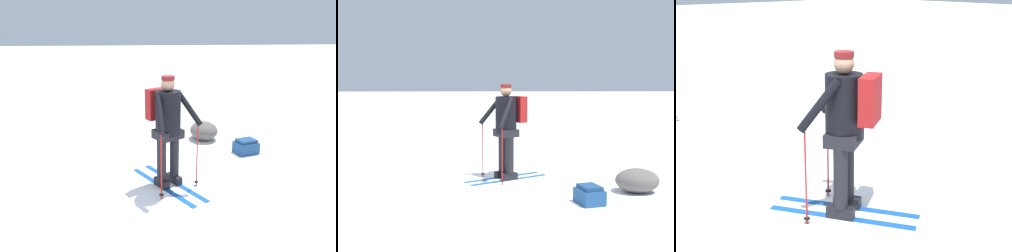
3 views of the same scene
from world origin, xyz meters
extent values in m
plane|color=white|center=(0.00, 0.00, 0.00)|extent=(80.00, 80.00, 0.00)
cube|color=#144C9E|center=(-0.70, -0.12, 0.01)|extent=(1.43, 0.93, 0.01)
cube|color=black|center=(-0.70, -0.12, 0.07)|extent=(0.31, 0.25, 0.12)
cylinder|color=black|center=(-0.70, -0.12, 0.50)|extent=(0.15, 0.15, 0.74)
cube|color=#144C9E|center=(-0.56, -0.34, 0.01)|extent=(1.43, 0.93, 0.01)
cube|color=black|center=(-0.56, -0.34, 0.07)|extent=(0.31, 0.25, 0.12)
cylinder|color=black|center=(-0.56, -0.34, 0.50)|extent=(0.15, 0.15, 0.74)
cube|color=black|center=(-0.63, -0.23, 0.87)|extent=(0.49, 0.52, 0.14)
cylinder|color=black|center=(-0.63, -0.23, 1.21)|extent=(0.39, 0.39, 0.67)
sphere|color=tan|center=(-0.63, -0.23, 1.65)|extent=(0.21, 0.21, 0.21)
cylinder|color=maroon|center=(-0.63, -0.23, 1.74)|extent=(0.20, 0.20, 0.06)
cube|color=maroon|center=(-0.86, -0.38, 1.30)|extent=(0.33, 0.40, 0.49)
cylinder|color=red|center=(-0.56, 0.22, 0.54)|extent=(0.02, 0.02, 1.08)
cylinder|color=black|center=(-0.56, 0.22, 0.06)|extent=(0.07, 0.07, 0.01)
cylinder|color=black|center=(-0.63, 0.09, 1.27)|extent=(0.30, 0.44, 0.54)
cylinder|color=red|center=(-0.19, -0.37, 0.54)|extent=(0.02, 0.02, 1.08)
cylinder|color=black|center=(-0.19, -0.37, 0.06)|extent=(0.07, 0.07, 0.01)
cylinder|color=black|center=(-0.34, -0.38, 1.27)|extent=(0.46, 0.12, 0.54)
cube|color=navy|center=(-1.87, 1.47, 0.11)|extent=(0.46, 0.52, 0.23)
cube|color=navy|center=(-1.87, 1.47, 0.26)|extent=(0.37, 0.43, 0.06)
ellipsoid|color=#5B5651|center=(-2.80, 0.78, 0.20)|extent=(0.73, 0.62, 0.40)
camera|label=1|loc=(4.17, -0.67, 2.48)|focal=35.00mm
camera|label=2|loc=(-0.50, 8.36, 1.99)|focal=50.00mm
camera|label=3|loc=(-4.09, 2.81, 2.46)|focal=50.00mm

